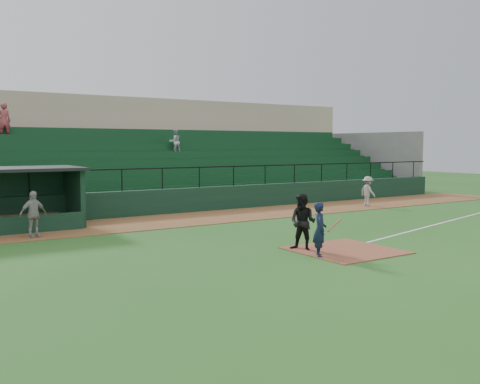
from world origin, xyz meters
TOP-DOWN VIEW (x-y plane):
  - ground at (0.00, 0.00)m, footprint 90.00×90.00m
  - warning_track at (0.00, 8.00)m, footprint 40.00×4.00m
  - home_plate_dirt at (0.00, -1.00)m, footprint 3.00×3.00m
  - foul_line at (8.00, 1.20)m, footprint 17.49×4.44m
  - stadium_structure at (-0.00, 16.46)m, footprint 38.00×13.08m
  - batter_at_plate at (-1.30, -1.28)m, footprint 1.11×0.72m
  - umpire at (-1.07, -0.23)m, footprint 0.99×1.08m
  - runner at (9.63, 7.20)m, footprint 0.68×1.07m
  - dugout_player_a at (-7.62, 6.71)m, footprint 1.03×0.62m

SIDE VIEW (x-z plane):
  - ground at x=0.00m, z-range 0.00..0.00m
  - foul_line at x=8.00m, z-range 0.00..0.01m
  - warning_track at x=0.00m, z-range 0.00..0.03m
  - home_plate_dirt at x=0.00m, z-range 0.00..0.03m
  - batter_at_plate at x=-1.30m, z-range 0.00..1.63m
  - runner at x=9.63m, z-range 0.03..1.62m
  - dugout_player_a at x=-7.62m, z-range 0.03..1.68m
  - umpire at x=-1.07m, z-range 0.00..1.78m
  - stadium_structure at x=0.00m, z-range -0.90..5.50m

